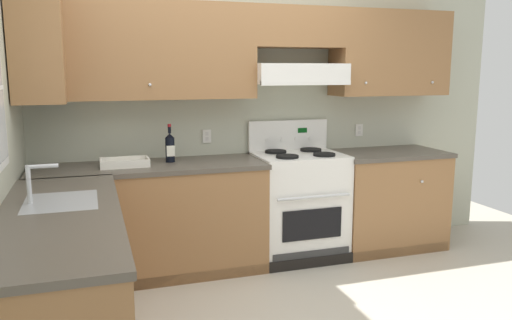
% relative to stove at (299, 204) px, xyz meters
% --- Properties ---
extents(wall_back, '(4.68, 0.57, 2.55)m').
position_rel_stove_xyz_m(wall_back, '(-0.25, 0.27, 1.00)').
color(wall_back, '#B7BAA3').
rests_on(wall_back, ground_plane).
extents(counter_back_run, '(3.60, 0.65, 0.91)m').
position_rel_stove_xyz_m(counter_back_run, '(-0.51, -0.01, -0.03)').
color(counter_back_run, olive).
rests_on(counter_back_run, ground_plane).
extents(counter_left_run, '(0.63, 1.91, 1.13)m').
position_rel_stove_xyz_m(counter_left_run, '(-1.90, -1.25, -0.02)').
color(counter_left_run, olive).
rests_on(counter_left_run, ground_plane).
extents(stove, '(0.76, 0.62, 1.20)m').
position_rel_stove_xyz_m(stove, '(0.00, 0.00, 0.00)').
color(stove, white).
rests_on(stove, ground_plane).
extents(wine_bottle, '(0.08, 0.08, 0.31)m').
position_rel_stove_xyz_m(wine_bottle, '(-1.11, 0.07, 0.56)').
color(wine_bottle, black).
rests_on(wine_bottle, counter_back_run).
extents(bowl, '(0.37, 0.22, 0.06)m').
position_rel_stove_xyz_m(bowl, '(-1.48, -0.02, 0.45)').
color(bowl, white).
rests_on(bowl, counter_back_run).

